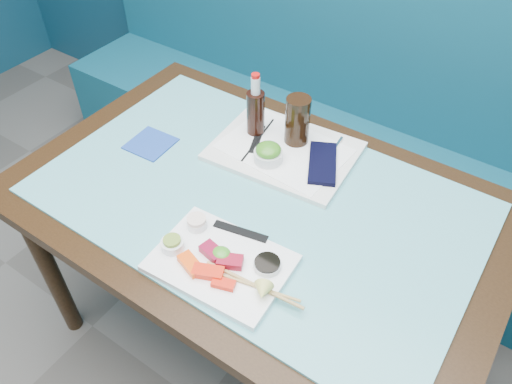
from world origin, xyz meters
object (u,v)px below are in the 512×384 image
Objects in this scene: booth_bench at (364,147)px; cola_bottle_body at (256,115)px; sashimi_plate at (221,263)px; blue_napkin at (151,144)px; serving_tray at (284,151)px; dining_table at (257,218)px; cola_glass at (297,121)px; seaweed_bowl at (268,156)px.

cola_bottle_body is at bearing -104.80° from booth_bench.
sashimi_plate is 2.53× the size of blue_napkin.
dining_table is at bearing -83.84° from serving_tray.
sashimi_plate is (0.06, -0.25, 0.10)m from dining_table.
cola_glass reaches higher than dining_table.
booth_bench is 1.01m from blue_napkin.
cola_bottle_body is (-0.22, 0.48, 0.07)m from sashimi_plate.
cola_glass is (0.02, 0.13, 0.06)m from seaweed_bowl.
blue_napkin is at bearing -116.34° from booth_bench.
cola_glass is (-0.03, 0.26, 0.19)m from dining_table.
booth_bench is at bearing 82.04° from serving_tray.
seaweed_bowl is 0.39m from blue_napkin.
serving_tray is 0.10m from cola_glass.
seaweed_bowl is at bearing -98.75° from cola_glass.
blue_napkin is at bearing -155.84° from serving_tray.
cola_glass is at bearing 14.34° from cola_bottle_body.
sashimi_plate reaches higher than blue_napkin.
blue_napkin is (-0.48, 0.26, -0.01)m from sashimi_plate.
seaweed_bowl is at bearing -102.01° from serving_tray.
serving_tray is at bearing -100.30° from cola_glass.
booth_bench is 6.99× the size of serving_tray.
cola_glass is (0.01, 0.05, 0.09)m from serving_tray.
booth_bench is at bearing 75.20° from cola_bottle_body.
seaweed_bowl is at bearing -40.72° from cola_bottle_body.
serving_tray is at bearing 100.57° from dining_table.
booth_bench reaches higher than blue_napkin.
blue_napkin is at bearing -146.03° from cola_glass.
serving_tray is 0.14m from cola_bottle_body.
sashimi_plate is 0.54m from cola_bottle_body.
cola_bottle_body is at bearing 111.54° from sashimi_plate.
sashimi_plate is 0.78× the size of serving_tray.
cola_glass is 0.97× the size of cola_bottle_body.
cola_bottle_body is at bearing 41.76° from blue_napkin.
cola_glass is 1.19× the size of blue_napkin.
sashimi_plate is at bearing -73.65° from seaweed_bowl.
serving_tray is at bearing -93.54° from booth_bench.
blue_napkin is (-0.25, -0.22, -0.08)m from cola_bottle_body.
sashimi_plate is 0.40m from seaweed_bowl.
cola_bottle_body reaches higher than blue_napkin.
seaweed_bowl is at bearing -93.98° from booth_bench.
seaweed_bowl is 0.56× the size of cola_glass.
cola_bottle_body reaches higher than serving_tray.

